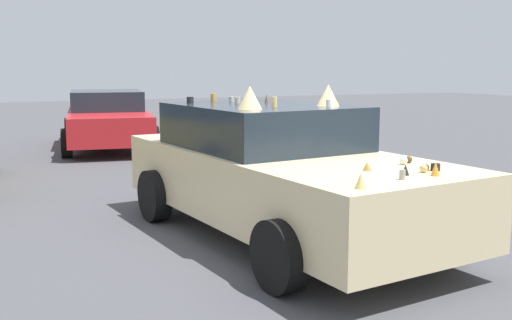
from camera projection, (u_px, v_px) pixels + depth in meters
ground_plane at (280, 237)px, 6.82m from camera, size 60.00×60.00×0.00m
art_car_decorated at (277, 171)px, 6.77m from camera, size 4.74×2.45×1.71m
parked_sedan_far_right at (108, 119)px, 14.35m from camera, size 4.71×2.55×1.34m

